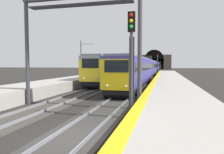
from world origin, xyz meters
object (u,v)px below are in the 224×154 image
train_main_approaching (150,67)px  overhead_signal_gantry (79,23)px  train_adjacent_platform (131,67)px  railway_signal_mid (158,63)px  railway_signal_near (131,56)px  railway_signal_far (161,64)px  catenary_mast_near (81,60)px

train_main_approaching → overhead_signal_gantry: bearing=-2.3°
overhead_signal_gantry → train_adjacent_platform: bearing=3.4°
railway_signal_mid → train_adjacent_platform: bearing=-48.9°
train_adjacent_platform → railway_signal_near: 39.54m
railway_signal_near → railway_signal_mid: (44.39, -0.00, -0.07)m
railway_signal_far → catenary_mast_near: bearing=-11.3°
railway_signal_far → railway_signal_mid: bearing=0.0°
railway_signal_near → train_main_approaching: bearing=-177.6°
train_main_approaching → railway_signal_mid: bearing=94.5°
train_adjacent_platform → overhead_signal_gantry: bearing=3.6°
train_main_approaching → railway_signal_mid: 2.18m
railway_signal_near → overhead_signal_gantry: 5.27m
train_main_approaching → catenary_mast_near: (-19.66, 11.01, 1.51)m
train_adjacent_platform → overhead_signal_gantry: (-36.55, -2.15, 3.46)m
train_main_approaching → train_adjacent_platform: (-5.22, 4.30, 0.17)m
train_main_approaching → catenary_mast_near: bearing=-28.6°
train_main_approaching → railway_signal_far: train_main_approaching is taller
train_main_approaching → train_adjacent_platform: bearing=-38.8°
railway_signal_near → catenary_mast_near: 27.76m
train_adjacent_platform → railway_signal_near: size_ratio=9.87×
train_main_approaching → railway_signal_far: (44.39, -1.83, 0.64)m
railway_signal_mid → train_main_approaching: bearing=-86.1°
catenary_mast_near → railway_signal_far: bearing=-11.3°
train_main_approaching → railway_signal_near: 44.32m
train_main_approaching → overhead_signal_gantry: size_ratio=9.16×
train_main_approaching → railway_signal_near: (-44.27, -1.83, 1.25)m
train_main_approaching → train_adjacent_platform: 6.76m
railway_signal_mid → catenary_mast_near: 23.58m
catenary_mast_near → train_main_approaching: bearing=-29.2°
railway_signal_far → catenary_mast_near: catenary_mast_near is taller
overhead_signal_gantry → railway_signal_mid: bearing=-5.4°
train_main_approaching → railway_signal_far: 44.43m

